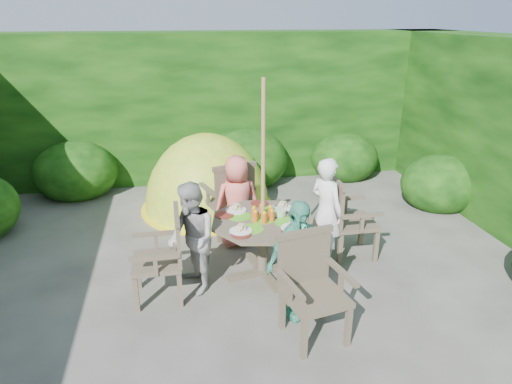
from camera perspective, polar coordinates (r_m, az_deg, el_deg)
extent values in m
plane|color=#47443F|center=(4.97, -1.68, -12.56)|extent=(60.00, 60.00, 0.00)
cube|color=black|center=(8.24, -6.27, 10.62)|extent=(9.00, 1.00, 2.50)
cylinder|color=#443B2C|center=(5.14, 0.83, -7.09)|extent=(0.11, 0.11, 0.64)
cube|color=#443B2C|center=(5.29, 0.82, -9.89)|extent=(0.85, 0.27, 0.06)
cube|color=#443B2C|center=(5.29, 0.82, -9.89)|extent=(0.27, 0.85, 0.06)
cylinder|color=#443B2C|center=(4.99, 0.86, -3.64)|extent=(1.39, 1.39, 0.04)
cylinder|color=#51C121|center=(4.77, -0.63, -4.63)|extent=(0.27, 0.27, 0.00)
cylinder|color=#51C121|center=(4.92, 3.88, -3.80)|extent=(0.27, 0.27, 0.00)
cylinder|color=#51C121|center=(5.05, -2.09, -3.06)|extent=(0.27, 0.27, 0.00)
cylinder|color=#51C121|center=(5.20, 2.22, -2.32)|extent=(0.27, 0.27, 0.00)
cylinder|color=#51C121|center=(4.98, 0.86, -3.43)|extent=(0.27, 0.27, 0.00)
cylinder|color=white|center=(5.26, 3.32, -1.97)|extent=(0.24, 0.24, 0.01)
cylinder|color=white|center=(5.19, -2.51, -2.28)|extent=(0.24, 0.24, 0.01)
cylinder|color=white|center=(4.71, -1.90, -4.88)|extent=(0.24, 0.24, 0.01)
cylinder|color=white|center=(4.78, 4.52, -4.49)|extent=(0.24, 0.24, 0.01)
cylinder|color=red|center=(5.15, 5.31, -2.56)|extent=(0.21, 0.21, 0.01)
cylinder|color=red|center=(5.37, 0.42, -1.42)|extent=(0.21, 0.21, 0.01)
cylinder|color=red|center=(5.08, -3.95, -2.87)|extent=(0.21, 0.21, 0.01)
cylinder|color=red|center=(4.64, -1.89, -5.28)|extent=(0.21, 0.21, 0.01)
cylinder|color=red|center=(4.69, 4.40, -5.04)|extent=(0.21, 0.21, 0.01)
cylinder|color=#5FB144|center=(5.09, 2.80, -2.53)|extent=(0.17, 0.17, 0.06)
cylinder|color=olive|center=(4.82, 0.88, 1.06)|extent=(0.05, 0.05, 2.20)
cube|color=#443B2C|center=(5.62, 11.98, -3.70)|extent=(0.51, 0.53, 0.05)
cube|color=#443B2C|center=(5.62, 14.76, -6.50)|extent=(0.05, 0.05, 0.43)
cube|color=#443B2C|center=(5.98, 13.03, -4.56)|extent=(0.05, 0.05, 0.43)
cube|color=#443B2C|center=(5.46, 10.46, -7.00)|extent=(0.05, 0.05, 0.43)
cube|color=#443B2C|center=(5.83, 8.96, -4.97)|extent=(0.05, 0.05, 0.43)
cube|color=#443B2C|center=(5.43, 9.81, -1.30)|extent=(0.05, 0.53, 0.51)
cube|color=#443B2C|center=(5.32, 13.18, -2.90)|extent=(0.51, 0.06, 0.04)
cube|color=#443B2C|center=(5.76, 11.18, -0.79)|extent=(0.51, 0.06, 0.04)
cube|color=#443B2C|center=(4.81, -12.32, -8.52)|extent=(0.49, 0.51, 0.05)
cube|color=#443B2C|center=(5.11, -14.53, -9.57)|extent=(0.05, 0.05, 0.41)
cube|color=#443B2C|center=(4.75, -14.76, -12.18)|extent=(0.05, 0.05, 0.41)
cube|color=#443B2C|center=(5.09, -9.69, -9.26)|extent=(0.05, 0.05, 0.41)
cube|color=#443B2C|center=(4.73, -9.50, -11.86)|extent=(0.05, 0.05, 0.41)
cube|color=#443B2C|center=(4.68, -9.72, -5.55)|extent=(0.04, 0.50, 0.48)
cube|color=#443B2C|center=(4.94, -12.47, -5.13)|extent=(0.49, 0.05, 0.04)
cube|color=#443B2C|center=(4.49, -12.54, -7.96)|extent=(0.49, 0.05, 0.04)
cube|color=#443B2C|center=(6.08, -3.58, -1.12)|extent=(0.67, 0.65, 0.05)
cube|color=#443B2C|center=(6.45, -2.49, -1.95)|extent=(0.06, 0.06, 0.44)
cube|color=#443B2C|center=(6.29, -6.30, -2.70)|extent=(0.06, 0.06, 0.44)
cube|color=#443B2C|center=(6.07, -0.67, -3.49)|extent=(0.06, 0.06, 0.44)
cube|color=#443B2C|center=(5.90, -4.67, -4.33)|extent=(0.06, 0.06, 0.44)
cube|color=#443B2C|center=(5.77, -2.64, 0.62)|extent=(0.53, 0.19, 0.52)
cube|color=#443B2C|center=(6.11, -1.30, 1.13)|extent=(0.20, 0.52, 0.04)
cube|color=#443B2C|center=(5.91, -6.04, 0.29)|extent=(0.20, 0.52, 0.04)
cube|color=#443B2C|center=(4.19, 7.43, -12.89)|extent=(0.60, 0.59, 0.05)
cube|color=#443B2C|center=(4.08, 6.03, -17.72)|extent=(0.06, 0.06, 0.42)
cube|color=#443B2C|center=(4.27, 11.44, -16.09)|extent=(0.06, 0.06, 0.42)
cube|color=#443B2C|center=(4.39, 3.29, -14.44)|extent=(0.06, 0.06, 0.42)
cube|color=#443B2C|center=(4.56, 8.40, -13.11)|extent=(0.06, 0.06, 0.42)
cube|color=#443B2C|center=(4.23, 6.03, -8.23)|extent=(0.51, 0.14, 0.50)
cube|color=#443B2C|center=(3.98, 4.26, -11.40)|extent=(0.15, 0.50, 0.04)
cube|color=#443B2C|center=(4.20, 10.68, -9.80)|extent=(0.15, 0.50, 0.04)
imported|color=white|center=(5.34, 8.76, -2.40)|extent=(0.48, 0.56, 1.29)
imported|color=#A4A39E|center=(4.79, -8.02, -5.83)|extent=(0.61, 0.69, 1.21)
imported|color=#EC6D61|center=(5.70, -2.35, -1.19)|extent=(0.61, 0.42, 1.17)
imported|color=#4BB090|center=(4.38, 5.07, -8.46)|extent=(0.76, 0.58, 1.20)
ellipsoid|color=#97BA23|center=(7.06, -6.04, -1.87)|extent=(2.37, 2.37, 2.29)
ellipsoid|color=black|center=(6.49, -7.32, -4.10)|extent=(0.72, 0.52, 0.79)
cylinder|color=yellow|center=(7.05, -6.05, -1.77)|extent=(2.01, 2.01, 0.03)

